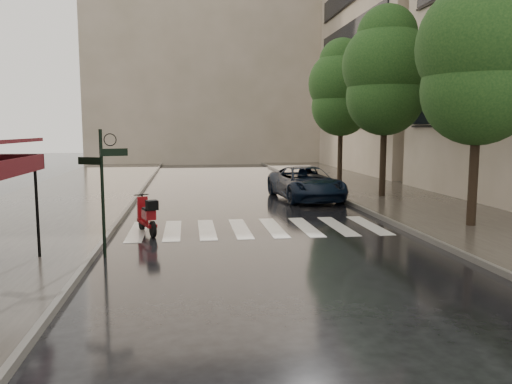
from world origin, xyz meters
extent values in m
plane|color=black|center=(0.00, 0.00, 0.00)|extent=(120.00, 120.00, 0.00)
cube|color=#38332D|center=(-4.50, 12.00, 0.06)|extent=(6.00, 60.00, 0.12)
cube|color=#38332D|center=(10.25, 12.00, 0.06)|extent=(5.50, 60.00, 0.12)
cube|color=#595651|center=(-1.45, 12.00, 0.07)|extent=(0.12, 60.00, 0.16)
cube|color=#595651|center=(7.45, 12.00, 0.07)|extent=(0.12, 60.00, 0.16)
cube|color=silver|center=(-0.70, 6.00, 0.01)|extent=(0.50, 3.20, 0.01)
cube|color=silver|center=(0.35, 6.00, 0.01)|extent=(0.50, 3.20, 0.01)
cube|color=silver|center=(1.40, 6.00, 0.01)|extent=(0.50, 3.20, 0.01)
cube|color=silver|center=(2.45, 6.00, 0.01)|extent=(0.50, 3.20, 0.01)
cube|color=silver|center=(3.50, 6.00, 0.01)|extent=(0.50, 3.20, 0.01)
cube|color=silver|center=(4.55, 6.00, 0.01)|extent=(0.50, 3.20, 0.01)
cube|color=silver|center=(5.60, 6.00, 0.01)|extent=(0.50, 3.20, 0.01)
cube|color=silver|center=(6.65, 6.00, 0.01)|extent=(0.50, 3.20, 0.01)
cylinder|color=black|center=(-2.65, 2.75, 1.29)|extent=(0.07, 0.07, 2.35)
cylinder|color=black|center=(-1.20, 3.00, 1.55)|extent=(0.08, 0.08, 3.10)
cube|color=black|center=(-0.90, 3.00, 2.55)|extent=(0.62, 0.26, 0.18)
cube|color=black|center=(-1.48, 3.00, 2.35)|extent=(0.56, 0.29, 0.18)
cube|color=gray|center=(16.50, 26.00, 9.25)|extent=(8.00, 16.00, 18.50)
cube|color=gray|center=(3.00, 38.00, 10.00)|extent=(22.00, 6.00, 20.00)
cylinder|color=black|center=(9.60, 5.00, 2.25)|extent=(0.28, 0.28, 4.26)
sphere|color=#143714|center=(9.60, 5.00, 4.30)|extent=(3.40, 3.40, 3.40)
sphere|color=#143714|center=(9.60, 5.00, 5.59)|extent=(3.80, 3.80, 3.80)
sphere|color=#143714|center=(9.60, 5.00, 6.81)|extent=(2.60, 2.60, 2.60)
cylinder|color=black|center=(9.50, 12.00, 2.36)|extent=(0.28, 0.28, 4.48)
sphere|color=#143714|center=(9.50, 12.00, 4.52)|extent=(3.40, 3.40, 3.40)
sphere|color=#143714|center=(9.50, 12.00, 5.88)|extent=(3.80, 3.80, 3.80)
sphere|color=#143714|center=(9.50, 12.00, 7.16)|extent=(2.60, 2.60, 2.60)
cylinder|color=black|center=(9.70, 19.00, 2.30)|extent=(0.28, 0.28, 4.37)
sphere|color=#143714|center=(9.70, 19.00, 4.41)|extent=(3.40, 3.40, 3.40)
sphere|color=#143714|center=(9.70, 19.00, 5.74)|extent=(3.80, 3.80, 3.80)
sphere|color=#143714|center=(9.70, 19.00, 6.98)|extent=(2.60, 2.60, 2.60)
cylinder|color=black|center=(-0.18, 5.11, 0.24)|extent=(0.25, 0.48, 0.47)
cylinder|color=black|center=(-0.60, 6.27, 0.24)|extent=(0.25, 0.48, 0.47)
cube|color=maroon|center=(-0.40, 5.71, 0.31)|extent=(0.69, 1.30, 0.10)
cube|color=maroon|center=(-0.32, 5.48, 0.61)|extent=(0.46, 0.61, 0.28)
cube|color=maroon|center=(-0.55, 6.13, 0.69)|extent=(0.34, 0.22, 0.74)
cylinder|color=black|center=(-0.59, 6.22, 1.10)|extent=(0.44, 0.19, 0.04)
cube|color=black|center=(-0.19, 5.14, 0.93)|extent=(0.40, 0.38, 0.28)
imported|color=black|center=(6.03, 12.22, 0.73)|extent=(2.86, 5.42, 1.45)
camera|label=1|loc=(0.84, -9.30, 3.09)|focal=35.00mm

